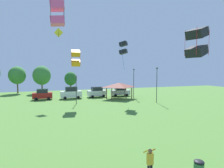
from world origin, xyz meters
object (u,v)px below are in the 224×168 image
(kite_flying_4, at_px, (76,58))
(park_pavilion, at_px, (119,85))
(kite_flying_7, at_px, (197,42))
(kite_flying_1, at_px, (57,14))
(parked_car_second_from_left, at_px, (71,93))
(treeline_tree_3, at_px, (71,79))
(parked_car_rightmost_in_row, at_px, (120,91))
(treeline_tree_1, at_px, (17,75))
(parked_car_third_from_left, at_px, (97,92))
(kite_flying_6, at_px, (123,48))
(light_post_2, at_px, (157,83))
(person_standing_mid_field, at_px, (150,162))
(kite_flying_9, at_px, (59,33))
(light_post_1, at_px, (134,82))
(light_post_3, at_px, (76,88))
(parked_car_leftmost, at_px, (43,94))
(treeline_tree_2, at_px, (42,76))

(kite_flying_4, bearing_deg, park_pavilion, 24.91)
(kite_flying_7, relative_size, park_pavilion, 0.37)
(kite_flying_1, relative_size, parked_car_second_from_left, 0.33)
(kite_flying_1, bearing_deg, treeline_tree_3, 83.30)
(parked_car_rightmost_in_row, height_order, treeline_tree_1, treeline_tree_1)
(parked_car_rightmost_in_row, bearing_deg, parked_car_third_from_left, -174.30)
(treeline_tree_1, distance_m, treeline_tree_3, 14.66)
(kite_flying_6, relative_size, kite_flying_7, 2.48)
(light_post_2, bearing_deg, kite_flying_1, -137.94)
(person_standing_mid_field, bearing_deg, treeline_tree_1, 103.90)
(kite_flying_9, xyz_separation_m, light_post_1, (16.31, -0.74, -10.13))
(kite_flying_7, bearing_deg, treeline_tree_3, 96.34)
(light_post_3, relative_size, treeline_tree_1, 0.71)
(kite_flying_1, xyz_separation_m, parked_car_third_from_left, (9.66, 28.35, -8.77))
(parked_car_leftmost, bearing_deg, kite_flying_4, -53.55)
(parked_car_second_from_left, bearing_deg, park_pavilion, -19.34)
(kite_flying_9, bearing_deg, park_pavilion, -0.39)
(person_standing_mid_field, relative_size, light_post_2, 0.27)
(kite_flying_1, xyz_separation_m, park_pavilion, (13.88, 24.60, -6.91))
(kite_flying_6, xyz_separation_m, parked_car_leftmost, (-15.58, 8.39, -9.70))
(treeline_tree_1, bearing_deg, treeline_tree_2, -12.79)
(kite_flying_1, xyz_separation_m, light_post_1, (17.30, 23.94, -6.21))
(kite_flying_4, height_order, treeline_tree_1, kite_flying_4)
(park_pavilion, bearing_deg, light_post_2, -55.83)
(parked_car_second_from_left, bearing_deg, treeline_tree_1, 130.87)
(park_pavilion, relative_size, light_post_2, 0.87)
(kite_flying_6, distance_m, treeline_tree_3, 23.16)
(kite_flying_6, bearing_deg, parked_car_second_from_left, 140.41)
(kite_flying_6, height_order, treeline_tree_2, kite_flying_6)
(treeline_tree_3, bearing_deg, kite_flying_7, -83.66)
(treeline_tree_3, bearing_deg, parked_car_rightmost_in_row, -48.26)
(kite_flying_6, distance_m, parked_car_third_from_left, 13.13)
(parked_car_rightmost_in_row, bearing_deg, kite_flying_4, -138.84)
(kite_flying_4, height_order, parked_car_third_from_left, kite_flying_4)
(parked_car_third_from_left, height_order, light_post_2, light_post_2)
(treeline_tree_2, bearing_deg, kite_flying_4, -72.05)
(treeline_tree_3, bearing_deg, kite_flying_1, -96.70)
(kite_flying_4, relative_size, kite_flying_9, 1.64)
(kite_flying_1, distance_m, kite_flying_6, 24.00)
(light_post_2, bearing_deg, kite_flying_9, 157.16)
(kite_flying_1, distance_m, parked_car_rightmost_in_row, 33.58)
(parked_car_leftmost, relative_size, treeline_tree_1, 0.54)
(kite_flying_7, xyz_separation_m, treeline_tree_3, (-4.76, 42.81, -4.31))
(light_post_3, height_order, treeline_tree_1, treeline_tree_1)
(kite_flying_7, xyz_separation_m, light_post_3, (-5.70, 23.17, -5.23))
(park_pavilion, height_order, treeline_tree_3, treeline_tree_3)
(kite_flying_9, bearing_deg, light_post_1, -2.59)
(light_post_1, height_order, light_post_2, light_post_2)
(kite_flying_6, bearing_deg, parked_car_leftmost, 151.71)
(park_pavilion, height_order, light_post_3, light_post_3)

